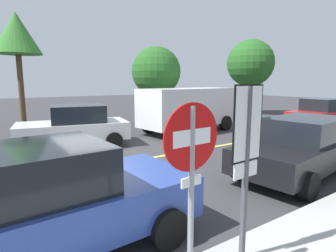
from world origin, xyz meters
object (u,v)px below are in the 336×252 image
object	(u,v)px
car_blue_far_lane	(40,203)
tree_left_verge	(156,72)
speed_limit_sign	(247,144)
tree_centre_verge	(17,34)
car_white_approaching	(75,126)
tree_right_verge	(251,63)
car_red_near_curb	(320,113)
stop_sign	(191,169)
car_black_mid_road	(302,146)
white_van	(188,107)

from	to	relation	value
car_blue_far_lane	tree_left_verge	xyz separation A→B (m)	(8.26, 10.22, 2.27)
speed_limit_sign	tree_centre_verge	xyz separation A→B (m)	(-1.01, 13.75, 3.08)
speed_limit_sign	car_white_approaching	bearing A→B (deg)	88.88
car_blue_far_lane	tree_right_verge	xyz separation A→B (m)	(16.80, 10.34, 3.07)
car_red_near_curb	car_blue_far_lane	bearing A→B (deg)	-165.70
car_blue_far_lane	tree_centre_verge	distance (m)	12.65
stop_sign	car_black_mid_road	size ratio (longest dim) A/B	0.49
speed_limit_sign	car_blue_far_lane	distance (m)	3.02
white_van	tree_left_verge	xyz separation A→B (m)	(0.17, 3.32, 1.84)
stop_sign	speed_limit_sign	bearing A→B (deg)	2.04
car_blue_far_lane	car_black_mid_road	bearing A→B (deg)	-0.40
stop_sign	car_blue_far_lane	bearing A→B (deg)	124.90
car_black_mid_road	tree_right_verge	bearing A→B (deg)	45.65
stop_sign	tree_right_verge	size ratio (longest dim) A/B	0.41
white_van	tree_right_verge	distance (m)	9.72
car_blue_far_lane	stop_sign	bearing A→B (deg)	-55.10
car_red_near_curb	tree_right_verge	world-z (taller)	tree_right_verge
white_van	car_white_approaching	size ratio (longest dim) A/B	1.23
speed_limit_sign	car_white_approaching	xyz separation A→B (m)	(0.17, 8.60, -0.94)
tree_centre_verge	car_red_near_curb	bearing A→B (deg)	-31.06
stop_sign	car_red_near_curb	world-z (taller)	stop_sign
tree_left_verge	car_black_mid_road	bearing A→B (deg)	-99.01
speed_limit_sign	tree_centre_verge	distance (m)	14.13
speed_limit_sign	car_black_mid_road	distance (m)	4.85
car_black_mid_road	speed_limit_sign	bearing A→B (deg)	-158.16
speed_limit_sign	car_red_near_curb	distance (m)	13.77
stop_sign	speed_limit_sign	world-z (taller)	speed_limit_sign
car_black_mid_road	stop_sign	bearing A→B (deg)	-161.38
car_black_mid_road	car_red_near_curb	world-z (taller)	car_red_near_curb
stop_sign	tree_left_verge	world-z (taller)	tree_left_verge
car_blue_far_lane	tree_left_verge	distance (m)	13.34
stop_sign	car_white_approaching	bearing A→B (deg)	82.72
car_white_approaching	tree_centre_verge	bearing A→B (deg)	102.92
tree_left_verge	tree_centre_verge	xyz separation A→B (m)	(-7.05, 1.72, 1.74)
tree_right_verge	car_blue_far_lane	bearing A→B (deg)	-148.37
speed_limit_sign	car_red_near_curb	xyz separation A→B (m)	(12.55, 5.58, -0.95)
car_blue_far_lane	tree_right_verge	bearing A→B (deg)	31.63
car_blue_far_lane	car_red_near_curb	bearing A→B (deg)	14.30
car_blue_far_lane	tree_centre_verge	size ratio (longest dim) A/B	0.78
car_blue_far_lane	car_white_approaching	bearing A→B (deg)	70.58
speed_limit_sign	car_white_approaching	size ratio (longest dim) A/B	0.57
stop_sign	car_blue_far_lane	world-z (taller)	stop_sign
speed_limit_sign	car_white_approaching	distance (m)	8.66
tree_right_verge	tree_centre_verge	bearing A→B (deg)	174.16
white_van	tree_right_verge	bearing A→B (deg)	21.61
car_white_approaching	tree_left_verge	distance (m)	7.17
car_red_near_curb	car_blue_far_lane	world-z (taller)	car_blue_far_lane
car_white_approaching	car_blue_far_lane	bearing A→B (deg)	-109.42
tree_left_verge	car_white_approaching	bearing A→B (deg)	-149.71
car_white_approaching	tree_centre_verge	size ratio (longest dim) A/B	0.74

